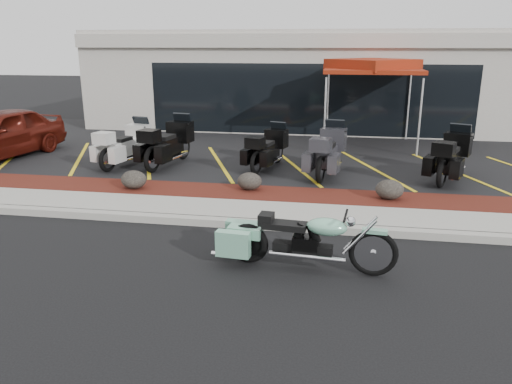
% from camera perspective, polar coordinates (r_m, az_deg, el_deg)
% --- Properties ---
extents(ground, '(90.00, 90.00, 0.00)m').
position_cam_1_polar(ground, '(9.04, 1.07, -6.22)').
color(ground, black).
rests_on(ground, ground).
extents(curb, '(24.00, 0.25, 0.15)m').
position_cam_1_polar(curb, '(9.84, 1.85, -3.80)').
color(curb, gray).
rests_on(curb, ground).
extents(sidewalk, '(24.00, 1.20, 0.15)m').
position_cam_1_polar(sidewalk, '(10.50, 2.38, -2.48)').
color(sidewalk, gray).
rests_on(sidewalk, ground).
extents(mulch_bed, '(24.00, 1.20, 0.16)m').
position_cam_1_polar(mulch_bed, '(11.63, 3.13, -0.55)').
color(mulch_bed, '#3D110D').
rests_on(mulch_bed, ground).
extents(upper_lot, '(26.00, 9.60, 0.15)m').
position_cam_1_polar(upper_lot, '(16.84, 5.26, 4.80)').
color(upper_lot, black).
rests_on(upper_lot, ground).
extents(dealership_building, '(18.00, 8.16, 4.00)m').
position_cam_1_polar(dealership_building, '(22.79, 6.68, 12.75)').
color(dealership_building, '#A39D93').
rests_on(dealership_building, ground).
extents(boulder_left, '(0.62, 0.52, 0.44)m').
position_cam_1_polar(boulder_left, '(12.29, -13.81, 1.39)').
color(boulder_left, black).
rests_on(boulder_left, mulch_bed).
extents(boulder_mid, '(0.59, 0.49, 0.41)m').
position_cam_1_polar(boulder_mid, '(11.84, -0.74, 1.25)').
color(boulder_mid, black).
rests_on(boulder_mid, mulch_bed).
extents(boulder_right, '(0.62, 0.52, 0.44)m').
position_cam_1_polar(boulder_right, '(11.51, 15.02, 0.28)').
color(boulder_right, black).
rests_on(boulder_right, mulch_bed).
extents(hero_cruiser, '(2.91, 0.98, 1.01)m').
position_cam_1_polar(hero_cruiser, '(7.95, 13.30, -6.07)').
color(hero_cruiser, '#7ABE9D').
rests_on(hero_cruiser, ground).
extents(touring_white, '(1.32, 2.36, 1.30)m').
position_cam_1_polar(touring_white, '(15.30, -12.95, 6.01)').
color(touring_white, silver).
rests_on(touring_white, upper_lot).
extents(touring_black_front, '(1.35, 2.53, 1.39)m').
position_cam_1_polar(touring_black_front, '(15.12, -8.38, 6.32)').
color(touring_black_front, black).
rests_on(touring_black_front, upper_lot).
extents(touring_black_mid, '(1.31, 2.22, 1.21)m').
position_cam_1_polar(touring_black_mid, '(14.51, 2.53, 5.69)').
color(touring_black_mid, black).
rests_on(touring_black_mid, upper_lot).
extents(touring_grey, '(1.28, 2.46, 1.37)m').
position_cam_1_polar(touring_grey, '(14.06, 8.91, 5.46)').
color(touring_grey, '#2F2F34').
rests_on(touring_grey, upper_lot).
extents(touring_black_rear, '(1.72, 2.48, 1.35)m').
position_cam_1_polar(touring_black_rear, '(14.33, 22.10, 4.61)').
color(touring_black_rear, black).
rests_on(touring_black_rear, upper_lot).
extents(traffic_cone, '(0.44, 0.44, 0.47)m').
position_cam_1_polar(traffic_cone, '(16.12, 1.17, 5.46)').
color(traffic_cone, '#E95907').
rests_on(traffic_cone, upper_lot).
extents(popup_canopy, '(3.51, 3.51, 2.87)m').
position_cam_1_polar(popup_canopy, '(17.27, 13.15, 13.71)').
color(popup_canopy, silver).
rests_on(popup_canopy, upper_lot).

